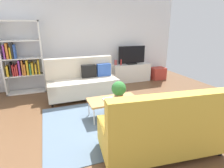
{
  "coord_description": "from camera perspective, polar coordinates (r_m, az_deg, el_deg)",
  "views": [
    {
      "loc": [
        -1.38,
        -3.3,
        1.94
      ],
      "look_at": [
        0.0,
        0.46,
        0.65
      ],
      "focal_mm": 28.87,
      "sensor_mm": 36.0,
      "label": 1
    }
  ],
  "objects": [
    {
      "name": "coffee_table",
      "position": [
        3.96,
        0.39,
        -5.16
      ],
      "size": [
        1.1,
        0.56,
        0.42
      ],
      "color": "#B7844C",
      "rests_on": "ground_plane"
    },
    {
      "name": "bottle_0",
      "position": [
        6.34,
        2.88,
        6.9
      ],
      "size": [
        0.05,
        0.05,
        0.2
      ],
      "primitive_type": "cylinder",
      "color": "red",
      "rests_on": "tv_console"
    },
    {
      "name": "potted_plant",
      "position": [
        3.83,
        2.18,
        -1.77
      ],
      "size": [
        0.31,
        0.31,
        0.42
      ],
      "color": "brown",
      "rests_on": "coffee_table"
    },
    {
      "name": "area_rug",
      "position": [
        3.94,
        0.73,
        -11.51
      ],
      "size": [
        2.9,
        2.2,
        0.01
      ],
      "primitive_type": "cube",
      "color": "slate",
      "rests_on": "ground_plane"
    },
    {
      "name": "table_book_0",
      "position": [
        3.9,
        -1.02,
        -4.87
      ],
      "size": [
        0.26,
        0.21,
        0.03
      ],
      "primitive_type": "cube",
      "rotation": [
        0.0,
        0.0,
        0.13
      ],
      "color": "silver",
      "rests_on": "coffee_table"
    },
    {
      "name": "wall_far",
      "position": [
        6.28,
        -7.62,
        13.22
      ],
      "size": [
        6.4,
        0.12,
        2.9
      ],
      "primitive_type": "cube",
      "color": "silver",
      "rests_on": "ground_plane"
    },
    {
      "name": "ground_plane",
      "position": [
        4.07,
        2.24,
        -10.63
      ],
      "size": [
        7.68,
        7.68,
        0.0
      ],
      "primitive_type": "plane",
      "color": "brown"
    },
    {
      "name": "tv_console",
      "position": [
        6.63,
        6.0,
        3.61
      ],
      "size": [
        1.4,
        0.44,
        0.64
      ],
      "primitive_type": "cube",
      "color": "silver",
      "rests_on": "ground_plane"
    },
    {
      "name": "couch_beige",
      "position": [
        5.14,
        -9.24,
        0.71
      ],
      "size": [
        1.92,
        0.89,
        1.1
      ],
      "rotation": [
        0.0,
        0.0,
        3.17
      ],
      "color": "beige",
      "rests_on": "ground_plane"
    },
    {
      "name": "bookshelf",
      "position": [
        5.9,
        -26.72,
        6.7
      ],
      "size": [
        1.1,
        0.36,
        2.1
      ],
      "color": "white",
      "rests_on": "ground_plane"
    },
    {
      "name": "storage_trunk",
      "position": [
        7.12,
        14.33,
        3.3
      ],
      "size": [
        0.52,
        0.4,
        0.44
      ],
      "primitive_type": "cube",
      "color": "#B2382D",
      "rests_on": "ground_plane"
    },
    {
      "name": "vase_0",
      "position": [
        6.36,
        1.19,
        6.83
      ],
      "size": [
        0.1,
        0.1,
        0.17
      ],
      "primitive_type": "cylinder",
      "color": "#B24C4C",
      "rests_on": "tv_console"
    },
    {
      "name": "couch_green",
      "position": [
        2.94,
        15.8,
        -13.54
      ],
      "size": [
        1.98,
        1.05,
        1.1
      ],
      "rotation": [
        0.0,
        0.0,
        -0.11
      ],
      "color": "gold",
      "rests_on": "ground_plane"
    },
    {
      "name": "tv",
      "position": [
        6.49,
        6.26,
        8.98
      ],
      "size": [
        1.0,
        0.2,
        0.64
      ],
      "color": "black",
      "rests_on": "tv_console"
    }
  ]
}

